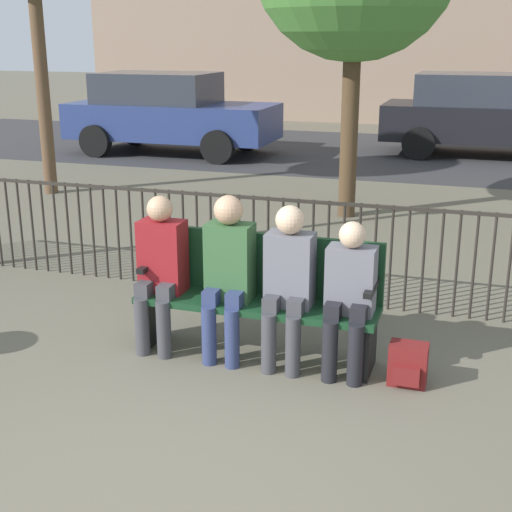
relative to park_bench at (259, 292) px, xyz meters
The scene contains 11 objects.
ground_plane 2.08m from the park_bench, 90.00° to the right, with size 80.00×80.00×0.00m, color #605B4C.
park_bench is the anchor object (origin of this frame).
seated_person_0 0.78m from the park_bench, behind, with size 0.34×0.39×1.20m.
seated_person_1 0.31m from the park_bench, 147.73° to the right, with size 0.34×0.39×1.24m.
seated_person_2 0.34m from the park_bench, 26.76° to the right, with size 0.34×0.39×1.20m.
seated_person_3 0.73m from the park_bench, 10.84° to the right, with size 0.34×0.39×1.12m.
backpack 1.21m from the park_bench, ahead, with size 0.26×0.21×0.30m.
fence_railing 1.21m from the park_bench, 90.77° to the left, with size 9.01×0.03×0.95m.
street_surface 9.99m from the park_bench, 90.00° to the left, with size 24.00×6.00×0.01m.
parked_car_0 9.83m from the park_bench, 118.48° to the left, with size 4.20×1.94×1.62m.
parked_car_1 10.38m from the park_bench, 81.78° to the left, with size 4.20×1.94×1.62m.
Camera 1 is at (1.52, -2.77, 2.34)m, focal length 50.00 mm.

